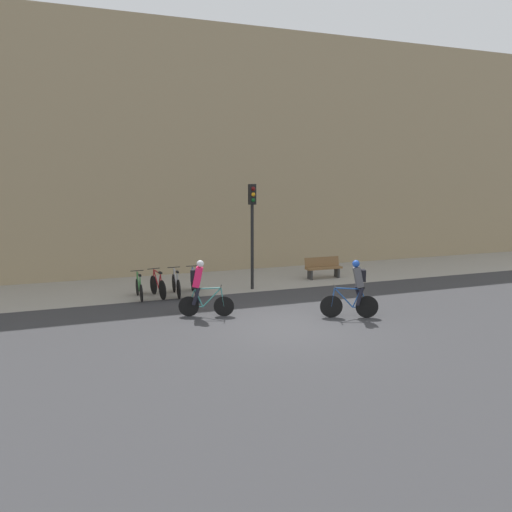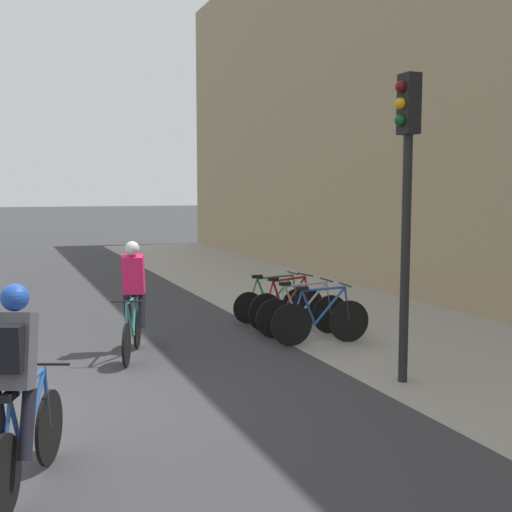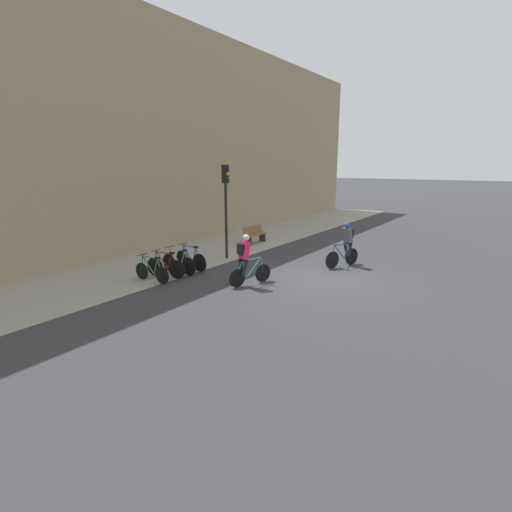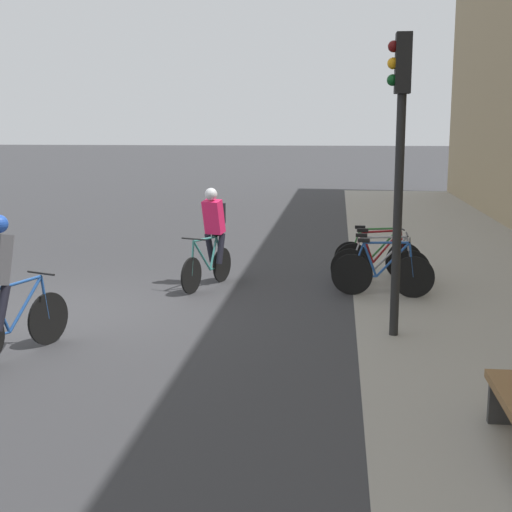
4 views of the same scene
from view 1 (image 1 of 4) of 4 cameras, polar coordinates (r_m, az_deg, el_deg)
ground at (r=14.43m, az=3.89°, el=-8.12°), size 200.00×200.00×0.00m
kerb_strip at (r=20.58m, az=-3.83°, el=-2.91°), size 44.00×4.50×0.01m
building_facade at (r=22.62m, az=-5.85°, el=11.85°), size 44.00×0.60×10.77m
cyclist_pink at (r=15.36m, az=-6.42°, el=-3.46°), size 1.62×0.68×1.75m
cyclist_grey at (r=15.41m, az=11.31°, el=-3.54°), size 1.65×0.74×1.78m
parked_bike_0 at (r=18.08m, az=-13.21°, el=-3.58°), size 0.46×1.63×0.94m
parked_bike_1 at (r=18.17m, az=-11.15°, el=-3.36°), size 0.46×1.64×0.98m
parked_bike_2 at (r=18.28m, az=-9.11°, el=-3.23°), size 0.46×1.75×0.98m
parked_bike_3 at (r=18.41m, az=-7.11°, el=-3.08°), size 0.46×1.71×0.98m
traffic_light_pole at (r=18.73m, az=-0.43°, el=4.41°), size 0.26×0.30×3.99m
bench at (r=21.29m, az=7.68°, el=-1.29°), size 1.60×0.44×0.89m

